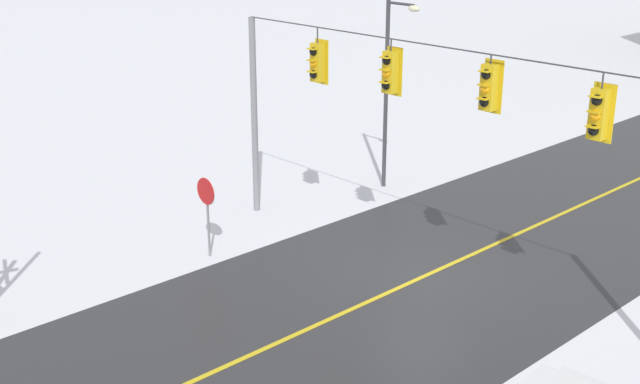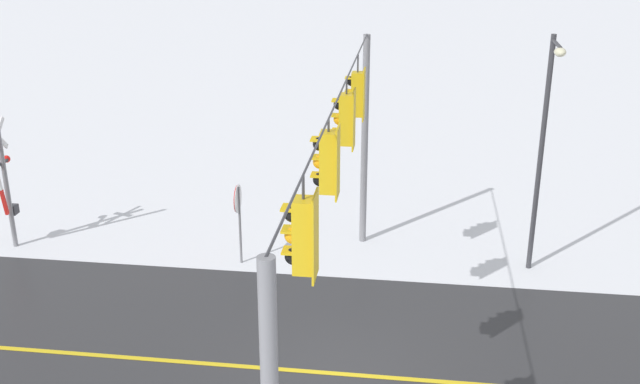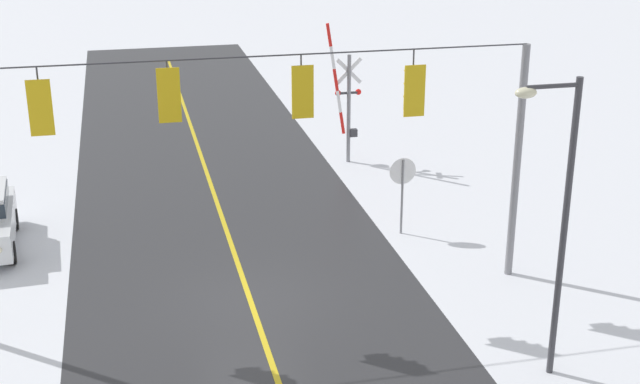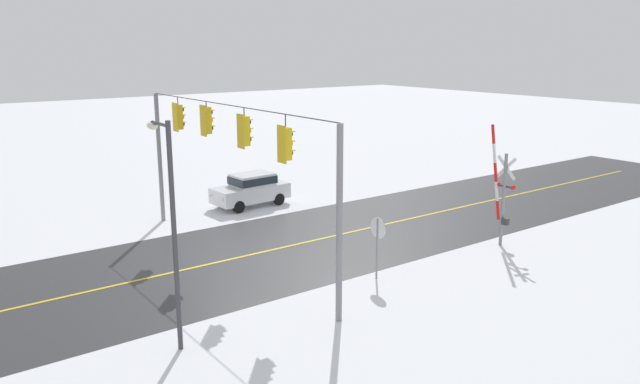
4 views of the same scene
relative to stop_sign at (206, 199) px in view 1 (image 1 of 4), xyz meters
The scene contains 6 objects.
ground_plane 6.28m from the stop_sign, 33.31° to the left, with size 160.00×160.00×0.00m, color white.
road_asphalt 10.74m from the stop_sign, 61.55° to the left, with size 9.00×80.00×0.01m, color #303033.
lane_centre_line 10.74m from the stop_sign, 61.55° to the left, with size 0.14×72.00×0.01m, color gold.
signal_span 6.70m from the stop_sign, 32.65° to the left, with size 14.20×0.47×6.22m.
stop_sign is the anchor object (origin of this frame).
streetlamp_near 8.39m from the stop_sign, 93.80° to the left, with size 1.39×0.28×6.50m.
Camera 1 is at (12.83, -15.80, 9.57)m, focal length 46.69 mm.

